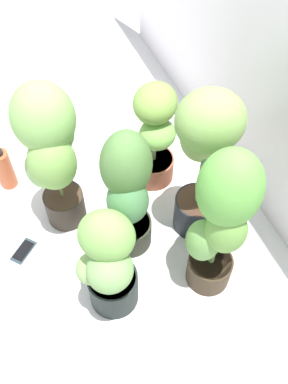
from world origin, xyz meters
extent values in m
plane|color=silver|center=(0.00, 0.00, 0.00)|extent=(8.00, 8.00, 0.00)
cylinder|color=black|center=(0.06, 0.47, 0.11)|extent=(0.22, 0.22, 0.21)
cylinder|color=#412B1F|center=(0.06, 0.47, 0.21)|extent=(0.20, 0.20, 0.02)
cylinder|color=#597249|center=(0.06, 0.47, 0.52)|extent=(0.02, 0.02, 0.62)
ellipsoid|color=#7BA352|center=(0.06, 0.47, 0.75)|extent=(0.33, 0.36, 0.29)
ellipsoid|color=#88A75A|center=(-0.02, 0.49, 0.59)|extent=(0.25, 0.25, 0.29)
cylinder|color=#342718|center=(0.36, 0.39, 0.08)|extent=(0.21, 0.21, 0.17)
cylinder|color=#403421|center=(0.36, 0.39, 0.16)|extent=(0.19, 0.19, 0.02)
cylinder|color=#5E7F3C|center=(0.36, 0.39, 0.48)|extent=(0.03, 0.03, 0.63)
ellipsoid|color=#5DA442|center=(0.36, 0.39, 0.72)|extent=(0.34, 0.34, 0.37)
ellipsoid|color=#578C38|center=(0.27, 0.42, 0.56)|extent=(0.23, 0.22, 0.30)
ellipsoid|color=#679A42|center=(0.42, 0.38, 0.53)|extent=(0.22, 0.22, 0.25)
ellipsoid|color=#649749|center=(0.37, 0.32, 0.42)|extent=(0.20, 0.20, 0.24)
cylinder|color=#2E251D|center=(-0.25, -0.13, 0.09)|extent=(0.20, 0.20, 0.19)
cylinder|color=#3F2C20|center=(-0.25, -0.13, 0.18)|extent=(0.19, 0.19, 0.02)
cylinder|color=olive|center=(-0.25, -0.13, 0.49)|extent=(0.02, 0.02, 0.61)
ellipsoid|color=#7CB058|center=(-0.25, -0.13, 0.73)|extent=(0.37, 0.37, 0.34)
ellipsoid|color=#75A34F|center=(-0.31, -0.11, 0.57)|extent=(0.22, 0.24, 0.25)
ellipsoid|color=#7AA950|center=(-0.17, -0.15, 0.54)|extent=(0.25, 0.26, 0.30)
ellipsoid|color=#80A964|center=(-0.24, -0.20, 0.43)|extent=(0.20, 0.19, 0.21)
cylinder|color=black|center=(0.28, -0.06, 0.11)|extent=(0.23, 0.23, 0.21)
cylinder|color=#462F20|center=(0.28, -0.06, 0.21)|extent=(0.21, 0.21, 0.02)
cylinder|color=#587948|center=(0.28, -0.06, 0.41)|extent=(0.02, 0.02, 0.40)
ellipsoid|color=#70A34C|center=(0.28, -0.06, 0.57)|extent=(0.29, 0.30, 0.22)
ellipsoid|color=#74B14B|center=(0.21, -0.04, 0.46)|extent=(0.24, 0.24, 0.20)
ellipsoid|color=#739F5A|center=(0.36, -0.08, 0.45)|extent=(0.24, 0.25, 0.18)
ellipsoid|color=#7FA25E|center=(0.29, -0.13, 0.37)|extent=(0.15, 0.17, 0.13)
cylinder|color=#9B4E36|center=(-0.32, 0.40, 0.08)|extent=(0.22, 0.22, 0.15)
cylinder|color=#412925|center=(-0.32, 0.40, 0.14)|extent=(0.21, 0.21, 0.02)
cylinder|color=olive|center=(-0.32, 0.40, 0.38)|extent=(0.02, 0.02, 0.46)
ellipsoid|color=#739B43|center=(-0.32, 0.40, 0.55)|extent=(0.32, 0.32, 0.19)
ellipsoid|color=#729B44|center=(-0.40, 0.43, 0.44)|extent=(0.19, 0.18, 0.15)
ellipsoid|color=#72A84C|center=(-0.25, 0.39, 0.42)|extent=(0.20, 0.21, 0.14)
cylinder|color=#26281D|center=(0.02, 0.12, 0.08)|extent=(0.22, 0.22, 0.16)
cylinder|color=#462D1E|center=(0.02, 0.12, 0.16)|extent=(0.20, 0.20, 0.02)
cylinder|color=#5C7E42|center=(0.02, 0.12, 0.41)|extent=(0.02, 0.02, 0.50)
ellipsoid|color=#4C753B|center=(0.02, 0.12, 0.61)|extent=(0.32, 0.32, 0.33)
ellipsoid|color=#467D41|center=(-0.05, 0.14, 0.47)|extent=(0.22, 0.22, 0.24)
ellipsoid|color=#457746|center=(0.09, 0.10, 0.45)|extent=(0.22, 0.21, 0.23)
cube|color=#28363C|center=(-0.13, -0.40, 0.00)|extent=(0.15, 0.15, 0.01)
cube|color=black|center=(-0.13, -0.40, 0.01)|extent=(0.12, 0.12, 0.00)
cylinder|color=#B64F2B|center=(-0.59, -0.37, 0.13)|extent=(0.09, 0.09, 0.25)
camera|label=1|loc=(1.12, -0.26, 2.00)|focal=41.62mm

